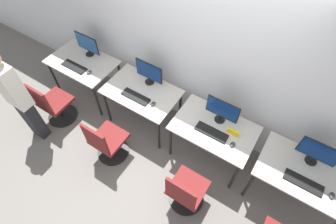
{
  "coord_description": "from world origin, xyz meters",
  "views": [
    {
      "loc": [
        1.1,
        -1.59,
        3.61
      ],
      "look_at": [
        0.0,
        0.14,
        0.89
      ],
      "focal_mm": 28.0,
      "sensor_mm": 36.0,
      "label": 1
    }
  ],
  "objects": [
    {
      "name": "keyboard_right",
      "position": [
        0.59,
        0.26,
        0.75
      ],
      "size": [
        0.44,
        0.15,
        0.02
      ],
      "color": "black",
      "rests_on": "desk_right"
    },
    {
      "name": "mouse_far_left",
      "position": [
        -1.49,
        0.22,
        0.76
      ],
      "size": [
        0.06,
        0.09,
        0.03
      ],
      "color": "#333333",
      "rests_on": "desk_far_left"
    },
    {
      "name": "mouse_left",
      "position": [
        -0.31,
        0.23,
        0.76
      ],
      "size": [
        0.06,
        0.09,
        0.03
      ],
      "color": "#333333",
      "rests_on": "desk_left"
    },
    {
      "name": "monitor_left",
      "position": [
        -0.59,
        0.56,
        0.95
      ],
      "size": [
        0.45,
        0.14,
        0.38
      ],
      "color": "black",
      "rests_on": "desk_left"
    },
    {
      "name": "keyboard_far_left",
      "position": [
        -1.78,
        0.19,
        0.75
      ],
      "size": [
        0.44,
        0.15,
        0.02
      ],
      "color": "black",
      "rests_on": "desk_far_left"
    },
    {
      "name": "placard_right",
      "position": [
        0.83,
        0.39,
        0.78
      ],
      "size": [
        0.16,
        0.03,
        0.08
      ],
      "color": "yellow",
      "rests_on": "desk_right"
    },
    {
      "name": "monitor_far_right",
      "position": [
        1.78,
        0.54,
        0.95
      ],
      "size": [
        0.45,
        0.14,
        0.38
      ],
      "color": "black",
      "rests_on": "desk_far_right"
    },
    {
      "name": "person_far_left",
      "position": [
        -1.86,
        -0.75,
        0.92
      ],
      "size": [
        0.36,
        0.22,
        1.68
      ],
      "color": "#232328",
      "rests_on": "ground_plane"
    },
    {
      "name": "keyboard_left",
      "position": [
        -0.59,
        0.21,
        0.75
      ],
      "size": [
        0.44,
        0.15,
        0.02
      ],
      "color": "black",
      "rests_on": "desk_left"
    },
    {
      "name": "mouse_right",
      "position": [
        0.9,
        0.23,
        0.76
      ],
      "size": [
        0.06,
        0.09,
        0.03
      ],
      "color": "#333333",
      "rests_on": "desk_right"
    },
    {
      "name": "desk_left",
      "position": [
        -0.59,
        0.35,
        0.66
      ],
      "size": [
        1.09,
        0.7,
        0.74
      ],
      "color": "#BCB7AD",
      "rests_on": "ground_plane"
    },
    {
      "name": "desk_right",
      "position": [
        0.59,
        0.35,
        0.66
      ],
      "size": [
        1.09,
        0.7,
        0.74
      ],
      "color": "#BCB7AD",
      "rests_on": "ground_plane"
    },
    {
      "name": "desk_far_left",
      "position": [
        -1.78,
        0.35,
        0.66
      ],
      "size": [
        1.09,
        0.7,
        0.74
      ],
      "color": "#BCB7AD",
      "rests_on": "ground_plane"
    },
    {
      "name": "mouse_far_right",
      "position": [
        2.09,
        0.23,
        0.76
      ],
      "size": [
        0.06,
        0.09,
        0.03
      ],
      "color": "#333333",
      "rests_on": "desk_far_right"
    },
    {
      "name": "wall_back",
      "position": [
        0.0,
        0.83,
        1.4
      ],
      "size": [
        12.0,
        0.05,
        2.8
      ],
      "color": "silver",
      "rests_on": "ground_plane"
    },
    {
      "name": "desk_far_right",
      "position": [
        1.78,
        0.35,
        0.66
      ],
      "size": [
        1.09,
        0.7,
        0.74
      ],
      "color": "#BCB7AD",
      "rests_on": "ground_plane"
    },
    {
      "name": "monitor_far_left",
      "position": [
        -1.78,
        0.55,
        0.95
      ],
      "size": [
        0.45,
        0.14,
        0.38
      ],
      "color": "black",
      "rests_on": "desk_far_left"
    },
    {
      "name": "office_chair_far_left",
      "position": [
        -1.82,
        -0.38,
        0.35
      ],
      "size": [
        0.48,
        0.48,
        0.87
      ],
      "color": "black",
      "rests_on": "ground_plane"
    },
    {
      "name": "office_chair_right",
      "position": [
        0.66,
        -0.47,
        0.35
      ],
      "size": [
        0.48,
        0.48,
        0.87
      ],
      "color": "black",
      "rests_on": "ground_plane"
    },
    {
      "name": "monitor_right",
      "position": [
        0.59,
        0.5,
        0.95
      ],
      "size": [
        0.45,
        0.14,
        0.38
      ],
      "color": "black",
      "rests_on": "desk_right"
    },
    {
      "name": "keyboard_far_right",
      "position": [
        1.78,
        0.21,
        0.75
      ],
      "size": [
        0.44,
        0.15,
        0.02
      ],
      "color": "black",
      "rests_on": "desk_far_right"
    },
    {
      "name": "office_chair_left",
      "position": [
        -0.66,
        -0.45,
        0.35
      ],
      "size": [
        0.48,
        0.48,
        0.87
      ],
      "color": "black",
      "rests_on": "ground_plane"
    },
    {
      "name": "ground_plane",
      "position": [
        0.0,
        0.0,
        0.0
      ],
      "size": [
        20.0,
        20.0,
        0.0
      ],
      "primitive_type": "plane",
      "color": "slate"
    }
  ]
}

